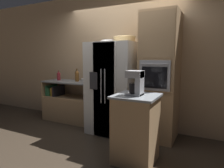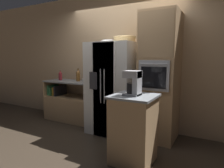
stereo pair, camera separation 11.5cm
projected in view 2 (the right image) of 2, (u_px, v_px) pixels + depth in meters
The scene contains 12 objects.
ground_plane at pixel (113, 131), 3.93m from camera, with size 20.00×20.00×0.00m, color #382D23.
wall_back at pixel (124, 59), 4.16m from camera, with size 12.00×0.06×2.80m.
counter_left at pixel (72, 106), 4.61m from camera, with size 1.27×0.55×0.91m.
refrigerator at pixel (114, 88), 3.85m from camera, with size 0.89×0.85×1.72m.
wall_oven at pixel (160, 77), 3.46m from camera, with size 0.61×0.74×2.20m.
island_counter at pixel (133, 129), 2.75m from camera, with size 0.58×0.59×0.94m.
wicker_basket at pixel (125, 39), 3.73m from camera, with size 0.42×0.42×0.11m.
fruit_bowl at pixel (109, 41), 3.83m from camera, with size 0.31×0.31×0.07m.
bottle_tall at pixel (78, 76), 4.46m from camera, with size 0.09×0.09×0.29m.
bottle_short at pixel (60, 76), 4.72m from camera, with size 0.08×0.08×0.22m.
mug at pixel (84, 80), 4.26m from camera, with size 0.13×0.09×0.09m.
coffee_maker at pixel (134, 82), 2.65m from camera, with size 0.20×0.21×0.33m.
Camera 2 is at (1.80, -3.31, 1.45)m, focal length 32.00 mm.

